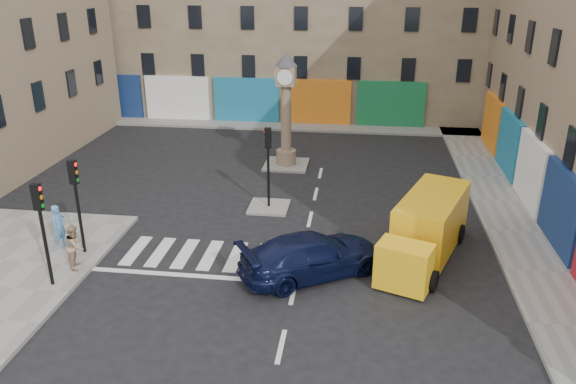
% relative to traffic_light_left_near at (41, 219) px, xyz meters
% --- Properties ---
extents(ground, '(120.00, 120.00, 0.00)m').
position_rel_traffic_light_left_near_xyz_m(ground, '(8.30, -0.20, -2.62)').
color(ground, black).
rests_on(ground, ground).
extents(sidewalk_right, '(2.60, 30.00, 0.15)m').
position_rel_traffic_light_left_near_xyz_m(sidewalk_right, '(17.00, 9.80, -2.55)').
color(sidewalk_right, gray).
rests_on(sidewalk_right, ground).
extents(sidewalk_far, '(32.00, 2.40, 0.15)m').
position_rel_traffic_light_left_near_xyz_m(sidewalk_far, '(4.30, 22.00, -2.55)').
color(sidewalk_far, gray).
rests_on(sidewalk_far, ground).
extents(island_near, '(1.80, 1.80, 0.12)m').
position_rel_traffic_light_left_near_xyz_m(island_near, '(6.30, 7.80, -2.56)').
color(island_near, gray).
rests_on(island_near, ground).
extents(island_far, '(2.40, 2.40, 0.12)m').
position_rel_traffic_light_left_near_xyz_m(island_far, '(6.30, 13.80, -2.56)').
color(island_far, gray).
rests_on(island_far, ground).
extents(traffic_light_left_near, '(0.28, 0.22, 3.70)m').
position_rel_traffic_light_left_near_xyz_m(traffic_light_left_near, '(0.00, 0.00, 0.00)').
color(traffic_light_left_near, black).
rests_on(traffic_light_left_near, sidewalk_left).
extents(traffic_light_left_far, '(0.28, 0.22, 3.70)m').
position_rel_traffic_light_left_near_xyz_m(traffic_light_left_far, '(0.00, 2.40, 0.00)').
color(traffic_light_left_far, black).
rests_on(traffic_light_left_far, sidewalk_left).
extents(traffic_light_island, '(0.28, 0.22, 3.70)m').
position_rel_traffic_light_left_near_xyz_m(traffic_light_island, '(6.30, 7.80, -0.03)').
color(traffic_light_island, black).
rests_on(traffic_light_island, island_near).
extents(clock_pillar, '(1.20, 1.20, 6.10)m').
position_rel_traffic_light_left_near_xyz_m(clock_pillar, '(6.30, 13.80, 0.93)').
color(clock_pillar, '#89735A').
rests_on(clock_pillar, island_far).
extents(navy_sedan, '(5.65, 4.69, 1.55)m').
position_rel_traffic_light_left_near_xyz_m(navy_sedan, '(8.82, 2.08, -1.85)').
color(navy_sedan, black).
rests_on(navy_sedan, ground).
extents(yellow_van, '(3.95, 6.52, 2.28)m').
position_rel_traffic_light_left_near_xyz_m(yellow_van, '(12.98, 4.08, -1.49)').
color(yellow_van, yellow).
rests_on(yellow_van, ground).
extents(pedestrian_blue, '(0.56, 0.72, 1.76)m').
position_rel_traffic_light_left_near_xyz_m(pedestrian_blue, '(-1.05, 2.65, -1.59)').
color(pedestrian_blue, '#5187BB').
rests_on(pedestrian_blue, sidewalk_left).
extents(pedestrian_tan, '(0.81, 0.93, 1.65)m').
position_rel_traffic_light_left_near_xyz_m(pedestrian_tan, '(0.30, 1.27, -1.65)').
color(pedestrian_tan, tan).
rests_on(pedestrian_tan, sidewalk_left).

